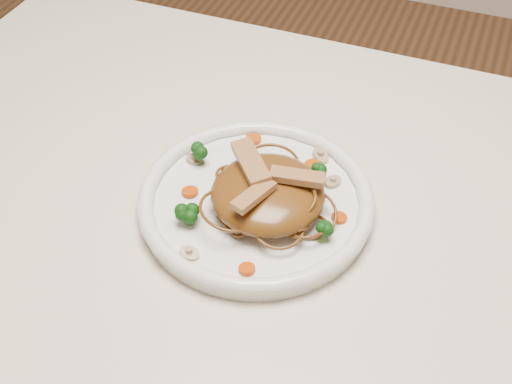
% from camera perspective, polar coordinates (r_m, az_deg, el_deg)
% --- Properties ---
extents(table, '(1.20, 0.80, 0.75)m').
position_cam_1_polar(table, '(0.88, 1.66, -6.33)').
color(table, beige).
rests_on(table, ground).
extents(plate, '(0.35, 0.35, 0.02)m').
position_cam_1_polar(plate, '(0.80, 0.00, -1.12)').
color(plate, white).
rests_on(plate, table).
extents(noodle_mound, '(0.17, 0.17, 0.04)m').
position_cam_1_polar(noodle_mound, '(0.77, 1.03, -0.14)').
color(noodle_mound, brown).
rests_on(noodle_mound, plate).
extents(chicken_a, '(0.07, 0.03, 0.01)m').
position_cam_1_polar(chicken_a, '(0.75, 3.59, 1.32)').
color(chicken_a, '#A87E4F').
rests_on(chicken_a, noodle_mound).
extents(chicken_b, '(0.07, 0.08, 0.01)m').
position_cam_1_polar(chicken_b, '(0.77, -0.46, 2.59)').
color(chicken_b, '#A87E4F').
rests_on(chicken_b, noodle_mound).
extents(chicken_c, '(0.04, 0.06, 0.01)m').
position_cam_1_polar(chicken_c, '(0.73, -0.19, -0.30)').
color(chicken_c, '#A87E4F').
rests_on(chicken_c, noodle_mound).
extents(broccoli_0, '(0.04, 0.04, 0.03)m').
position_cam_1_polar(broccoli_0, '(0.81, 5.38, 1.71)').
color(broccoli_0, '#10450E').
rests_on(broccoli_0, plate).
extents(broccoli_1, '(0.04, 0.04, 0.03)m').
position_cam_1_polar(broccoli_1, '(0.84, -5.02, 3.44)').
color(broccoli_1, '#10450E').
rests_on(broccoli_1, plate).
extents(broccoli_2, '(0.04, 0.04, 0.03)m').
position_cam_1_polar(broccoli_2, '(0.76, -5.88, -1.70)').
color(broccoli_2, '#10450E').
rests_on(broccoli_2, plate).
extents(broccoli_3, '(0.02, 0.02, 0.03)m').
position_cam_1_polar(broccoli_3, '(0.75, 5.82, -3.42)').
color(broccoli_3, '#10450E').
rests_on(broccoli_3, plate).
extents(carrot_0, '(0.03, 0.03, 0.00)m').
position_cam_1_polar(carrot_0, '(0.84, 4.90, 2.35)').
color(carrot_0, '#B33806').
rests_on(carrot_0, plate).
extents(carrot_1, '(0.03, 0.03, 0.00)m').
position_cam_1_polar(carrot_1, '(0.81, -5.75, 0.02)').
color(carrot_1, '#B33806').
rests_on(carrot_1, plate).
extents(carrot_2, '(0.02, 0.02, 0.00)m').
position_cam_1_polar(carrot_2, '(0.78, 7.24, -2.22)').
color(carrot_2, '#B33806').
rests_on(carrot_2, plate).
extents(carrot_3, '(0.03, 0.03, 0.00)m').
position_cam_1_polar(carrot_3, '(0.88, -0.22, 4.61)').
color(carrot_3, '#B33806').
rests_on(carrot_3, plate).
extents(carrot_4, '(0.02, 0.02, 0.00)m').
position_cam_1_polar(carrot_4, '(0.72, -0.80, -6.69)').
color(carrot_4, '#B33806').
rests_on(carrot_4, plate).
extents(mushroom_0, '(0.02, 0.02, 0.01)m').
position_cam_1_polar(mushroom_0, '(0.74, -5.80, -5.32)').
color(mushroom_0, '#C2AA91').
rests_on(mushroom_0, plate).
extents(mushroom_1, '(0.03, 0.03, 0.01)m').
position_cam_1_polar(mushroom_1, '(0.82, 6.68, 0.87)').
color(mushroom_1, '#C2AA91').
rests_on(mushroom_1, plate).
extents(mushroom_2, '(0.03, 0.03, 0.01)m').
position_cam_1_polar(mushroom_2, '(0.85, -5.49, 2.83)').
color(mushroom_2, '#C2AA91').
rests_on(mushroom_2, plate).
extents(mushroom_3, '(0.04, 0.04, 0.01)m').
position_cam_1_polar(mushroom_3, '(0.85, 5.61, 3.14)').
color(mushroom_3, '#C2AA91').
rests_on(mushroom_3, plate).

